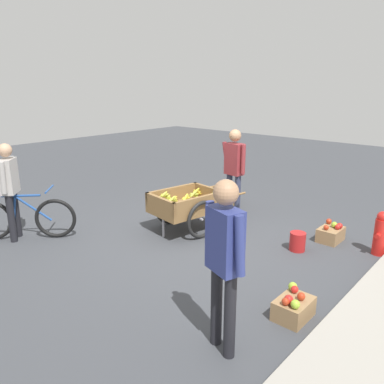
% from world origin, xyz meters
% --- Properties ---
extents(ground_plane, '(24.00, 24.00, 0.00)m').
position_xyz_m(ground_plane, '(0.00, 0.00, 0.00)').
color(ground_plane, '#3D3F44').
extents(fruit_cart, '(1.75, 1.04, 0.73)m').
position_xyz_m(fruit_cart, '(-0.15, -0.37, 0.44)').
color(fruit_cart, olive).
rests_on(fruit_cart, ground).
extents(vendor_person, '(0.25, 0.56, 1.65)m').
position_xyz_m(vendor_person, '(-1.29, -0.20, 0.99)').
color(vendor_person, '#333851').
rests_on(vendor_person, ground).
extents(bicycle, '(1.25, 1.18, 0.85)m').
position_xyz_m(bicycle, '(1.86, -2.09, 0.35)').
color(bicycle, black).
rests_on(bicycle, ground).
extents(cyclist_person, '(0.38, 0.43, 1.57)m').
position_xyz_m(cyclist_person, '(1.97, -2.19, 0.93)').
color(cyclist_person, black).
rests_on(cyclist_person, ground).
extents(dog, '(0.60, 0.39, 0.40)m').
position_xyz_m(dog, '(-1.82, -0.60, 0.27)').
color(dog, '#AD7A38').
rests_on(dog, ground).
extents(fire_hydrant, '(0.25, 0.25, 0.67)m').
position_xyz_m(fire_hydrant, '(-1.34, 2.42, 0.33)').
color(fire_hydrant, red).
rests_on(fire_hydrant, ground).
extents(plastic_bucket, '(0.24, 0.24, 0.29)m').
position_xyz_m(plastic_bucket, '(-0.67, 1.45, 0.14)').
color(plastic_bucket, '#B21E1E').
rests_on(plastic_bucket, ground).
extents(apple_crate, '(0.44, 0.32, 0.32)m').
position_xyz_m(apple_crate, '(-1.36, 1.68, 0.13)').
color(apple_crate, '#99754C').
rests_on(apple_crate, ground).
extents(mixed_fruit_crate, '(0.44, 0.32, 0.32)m').
position_xyz_m(mixed_fruit_crate, '(0.97, 2.23, 0.13)').
color(mixed_fruit_crate, '#99754C').
rests_on(mixed_fruit_crate, ground).
extents(bystander_person, '(0.30, 0.53, 1.68)m').
position_xyz_m(bystander_person, '(1.88, 1.96, 1.01)').
color(bystander_person, black).
rests_on(bystander_person, ground).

